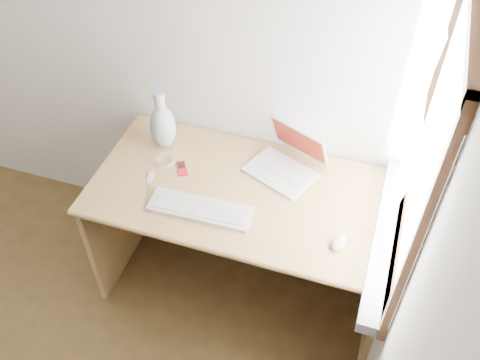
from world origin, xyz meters
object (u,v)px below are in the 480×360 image
(external_keyboard, at_px, (200,209))
(vase, at_px, (163,125))
(desk, at_px, (250,209))
(laptop, at_px, (282,160))

(external_keyboard, bearing_deg, vase, 130.38)
(desk, bearing_deg, laptop, 43.34)
(vase, bearing_deg, laptop, 2.54)
(desk, bearing_deg, vase, 169.41)
(desk, height_order, laptop, laptop)
(desk, distance_m, laptop, 0.32)
(desk, height_order, external_keyboard, external_keyboard)
(external_keyboard, height_order, vase, vase)
(external_keyboard, xyz_separation_m, vase, (-0.33, 0.36, 0.12))
(laptop, xyz_separation_m, external_keyboard, (-0.28, -0.38, -0.04))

